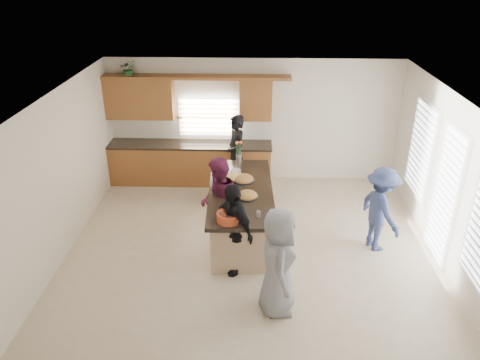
{
  "coord_description": "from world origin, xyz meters",
  "views": [
    {
      "loc": [
        0.05,
        -7.09,
        4.78
      ],
      "look_at": [
        -0.21,
        0.43,
        1.15
      ],
      "focal_mm": 35.0,
      "sensor_mm": 36.0,
      "label": 1
    }
  ],
  "objects_px": {
    "island": "(241,213)",
    "salad_bowl": "(229,216)",
    "woman_left_front": "(233,228)",
    "woman_right_front": "(278,262)",
    "woman_left_back": "(236,153)",
    "woman_right_back": "(380,209)",
    "woman_left_mid": "(219,202)"
  },
  "relations": [
    {
      "from": "island",
      "to": "salad_bowl",
      "type": "height_order",
      "value": "salad_bowl"
    },
    {
      "from": "island",
      "to": "woman_right_front",
      "type": "bearing_deg",
      "value": -76.14
    },
    {
      "from": "island",
      "to": "woman_right_back",
      "type": "bearing_deg",
      "value": -10.37
    },
    {
      "from": "island",
      "to": "woman_left_front",
      "type": "height_order",
      "value": "woman_left_front"
    },
    {
      "from": "woman_right_back",
      "to": "woman_left_front",
      "type": "bearing_deg",
      "value": 85.37
    },
    {
      "from": "island",
      "to": "woman_left_back",
      "type": "height_order",
      "value": "woman_left_back"
    },
    {
      "from": "salad_bowl",
      "to": "woman_right_back",
      "type": "height_order",
      "value": "woman_right_back"
    },
    {
      "from": "island",
      "to": "salad_bowl",
      "type": "relative_size",
      "value": 7.09
    },
    {
      "from": "woman_left_back",
      "to": "woman_left_front",
      "type": "distance_m",
      "value": 3.04
    },
    {
      "from": "woman_left_back",
      "to": "woman_right_back",
      "type": "xyz_separation_m",
      "value": [
        2.62,
        -2.29,
        -0.08
      ]
    },
    {
      "from": "woman_right_back",
      "to": "salad_bowl",
      "type": "bearing_deg",
      "value": 85.41
    },
    {
      "from": "island",
      "to": "woman_left_mid",
      "type": "xyz_separation_m",
      "value": [
        -0.38,
        -0.28,
        0.37
      ]
    },
    {
      "from": "island",
      "to": "woman_left_mid",
      "type": "relative_size",
      "value": 1.66
    },
    {
      "from": "woman_right_back",
      "to": "woman_left_back",
      "type": "bearing_deg",
      "value": 27.83
    },
    {
      "from": "woman_right_back",
      "to": "woman_right_front",
      "type": "distance_m",
      "value": 2.52
    },
    {
      "from": "island",
      "to": "woman_left_front",
      "type": "distance_m",
      "value": 1.15
    },
    {
      "from": "island",
      "to": "woman_right_back",
      "type": "height_order",
      "value": "woman_right_back"
    },
    {
      "from": "island",
      "to": "woman_left_front",
      "type": "xyz_separation_m",
      "value": [
        -0.09,
        -1.09,
        0.34
      ]
    },
    {
      "from": "salad_bowl",
      "to": "woman_right_front",
      "type": "relative_size",
      "value": 0.23
    },
    {
      "from": "woman_left_mid",
      "to": "woman_right_front",
      "type": "xyz_separation_m",
      "value": [
        0.98,
        -1.78,
        0.02
      ]
    },
    {
      "from": "salad_bowl",
      "to": "woman_left_mid",
      "type": "relative_size",
      "value": 0.23
    },
    {
      "from": "island",
      "to": "woman_left_mid",
      "type": "distance_m",
      "value": 0.6
    },
    {
      "from": "woman_left_back",
      "to": "woman_right_front",
      "type": "xyz_separation_m",
      "value": [
        0.77,
        -4.0,
        -0.02
      ]
    },
    {
      "from": "woman_left_mid",
      "to": "island",
      "type": "bearing_deg",
      "value": 117.08
    },
    {
      "from": "woman_left_mid",
      "to": "salad_bowl",
      "type": "bearing_deg",
      "value": 6.07
    },
    {
      "from": "woman_right_back",
      "to": "woman_left_mid",
      "type": "bearing_deg",
      "value": 67.59
    },
    {
      "from": "salad_bowl",
      "to": "woman_left_mid",
      "type": "height_order",
      "value": "woman_left_mid"
    },
    {
      "from": "woman_left_back",
      "to": "woman_right_front",
      "type": "bearing_deg",
      "value": -12.66
    },
    {
      "from": "woman_right_front",
      "to": "woman_left_back",
      "type": "bearing_deg",
      "value": 7.8
    },
    {
      "from": "woman_left_mid",
      "to": "woman_left_front",
      "type": "height_order",
      "value": "woman_left_mid"
    },
    {
      "from": "island",
      "to": "woman_left_back",
      "type": "bearing_deg",
      "value": 92.67
    },
    {
      "from": "woman_left_back",
      "to": "woman_left_front",
      "type": "bearing_deg",
      "value": -22.01
    }
  ]
}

